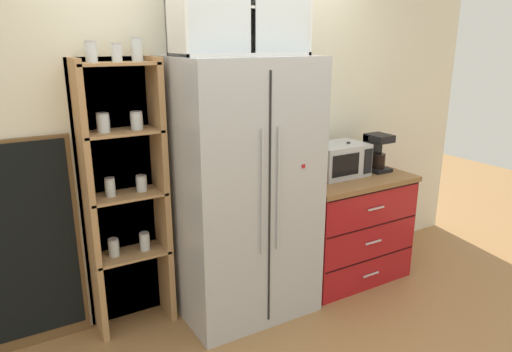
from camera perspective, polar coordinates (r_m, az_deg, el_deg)
ground_plane at (r=3.67m, az=-1.28°, el=-15.64°), size 10.84×10.84×0.00m
wall_back_cream at (r=3.53m, az=-4.62°, el=5.39°), size 5.13×0.10×2.55m
refrigerator at (r=3.29m, az=-1.50°, el=-1.79°), size 0.94×0.69×1.84m
pantry_shelf_column at (r=3.24m, az=-15.84°, el=-1.64°), size 0.56×0.29×1.96m
counter_cabinet at (r=4.00m, az=10.83°, el=-5.96°), size 0.97×0.67×0.88m
microwave at (r=3.82m, az=9.98°, el=1.98°), size 0.44×0.33×0.26m
coffee_maker at (r=4.03m, az=14.40°, el=2.84°), size 0.17×0.20×0.31m
mug_red at (r=3.58m, az=6.86°, el=-0.30°), size 0.11×0.08×0.09m
bottle_clear at (r=3.84m, az=11.09°, el=1.87°), size 0.07×0.07×0.27m
upper_cabinet at (r=3.17m, az=-2.11°, el=19.73°), size 0.90×0.32×0.58m
chalkboard_menu at (r=3.29m, az=-25.80°, el=-7.67°), size 0.60×0.04×1.38m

